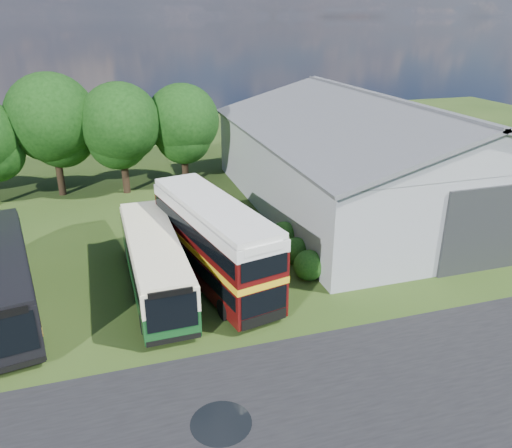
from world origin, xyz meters
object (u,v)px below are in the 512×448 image
object	(u,v)px
bus_maroon_double	(214,243)
storage_shed	(375,149)
bus_green_single	(155,261)
bus_dark_single	(0,278)

from	to	relation	value
bus_maroon_double	storage_shed	bearing A→B (deg)	19.21
storage_shed	bus_maroon_double	size ratio (longest dim) A/B	2.26
bus_green_single	bus_maroon_double	world-z (taller)	bus_maroon_double
bus_maroon_double	bus_dark_single	distance (m)	10.46
bus_green_single	bus_maroon_double	distance (m)	3.20
storage_shed	bus_green_single	world-z (taller)	storage_shed
storage_shed	bus_dark_single	size ratio (longest dim) A/B	2.10
storage_shed	bus_green_single	distance (m)	19.75
bus_dark_single	storage_shed	bearing A→B (deg)	8.77
bus_maroon_double	bus_dark_single	bearing A→B (deg)	165.94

